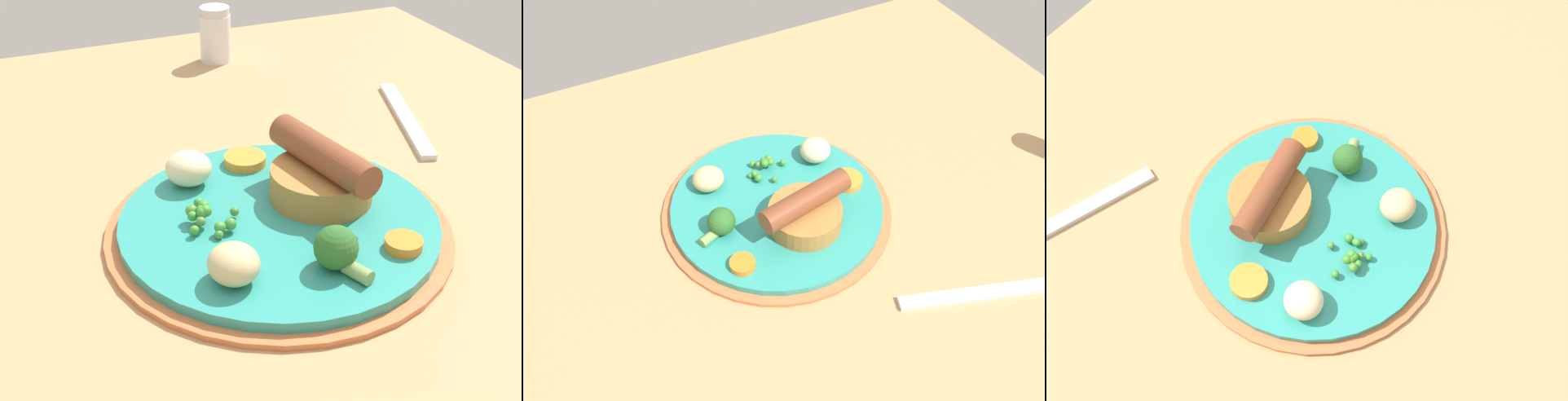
{
  "view_description": "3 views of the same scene",
  "coord_description": "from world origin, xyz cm",
  "views": [
    {
      "loc": [
        40.05,
        -23.21,
        35.97
      ],
      "look_at": [
        -4.24,
        -4.3,
        6.61
      ],
      "focal_mm": 50.0,
      "sensor_mm": 36.0,
      "label": 1
    },
    {
      "loc": [
        16.6,
        40.75,
        56.01
      ],
      "look_at": [
        -5.0,
        -1.37,
        5.8
      ],
      "focal_mm": 40.0,
      "sensor_mm": 36.0,
      "label": 2
    },
    {
      "loc": [
        -33.36,
        -23.57,
        71.52
      ],
      "look_at": [
        -3.52,
        -0.98,
        5.65
      ],
      "focal_mm": 50.0,
      "sensor_mm": 36.0,
      "label": 3
    }
  ],
  "objects": [
    {
      "name": "potato_chunk_0",
      "position": [
        -12.67,
        -7.46,
        5.88
      ],
      "size": [
        5.59,
        5.6,
        2.96
      ],
      "primitive_type": "ellipsoid",
      "rotation": [
        0.0,
        0.0,
        5.52
      ],
      "color": "beige",
      "rests_on": "dinner_plate"
    },
    {
      "name": "carrot_slice_2",
      "position": [
        -14.05,
        -1.68,
        4.82
      ],
      "size": [
        4.15,
        4.15,
        0.83
      ],
      "primitive_type": "cylinder",
      "rotation": [
        0.0,
        0.0,
        4.81
      ],
      "color": "orange",
      "rests_on": "dinner_plate"
    },
    {
      "name": "salt_shaker",
      "position": [
        -43.6,
        6.29,
        6.41
      ],
      "size": [
        3.91,
        3.91,
        6.9
      ],
      "color": "silver",
      "rests_on": "dining_table"
    },
    {
      "name": "broccoli_floret_near",
      "position": [
        3.14,
        -1.46,
        5.96
      ],
      "size": [
        4.84,
        3.35,
        3.29
      ],
      "rotation": [
        0.0,
        0.0,
        3.51
      ],
      "color": "#2D6628",
      "rests_on": "dinner_plate"
    },
    {
      "name": "pea_pile",
      "position": [
        -5.65,
        -8.23,
        5.33
      ],
      "size": [
        5.4,
        4.56,
        1.81
      ],
      "color": "green",
      "rests_on": "dinner_plate"
    },
    {
      "name": "potato_chunk_1",
      "position": [
        1.66,
        -8.88,
        5.83
      ],
      "size": [
        4.13,
        3.9,
        2.85
      ],
      "primitive_type": "ellipsoid",
      "rotation": [
        0.0,
        0.0,
        1.62
      ],
      "color": "#CCB77F",
      "rests_on": "dinner_plate"
    },
    {
      "name": "carrot_slice_0",
      "position": [
        3.03,
        4.27,
        4.82
      ],
      "size": [
        3.24,
        3.24,
        0.83
      ],
      "primitive_type": "cylinder",
      "rotation": [
        0.0,
        0.0,
        1.7
      ],
      "color": "orange",
      "rests_on": "dinner_plate"
    },
    {
      "name": "dinner_plate",
      "position": [
        -4.61,
        -2.57,
        3.57
      ],
      "size": [
        28.07,
        28.07,
        1.4
      ],
      "color": "#CC6B3D",
      "rests_on": "dining_table"
    },
    {
      "name": "dining_table",
      "position": [
        0.0,
        0.0,
        1.5
      ],
      "size": [
        110.0,
        80.0,
        3.0
      ],
      "primitive_type": "cube",
      "color": "tan",
      "rests_on": "ground"
    },
    {
      "name": "sausage_pudding",
      "position": [
        -6.04,
        1.96,
        6.6
      ],
      "size": [
        11.73,
        8.61,
        5.48
      ],
      "rotation": [
        0.0,
        0.0,
        0.19
      ],
      "color": "#AD7538",
      "rests_on": "dinner_plate"
    },
    {
      "name": "fork",
      "position": [
        -18.59,
        18.58,
        3.3
      ],
      "size": [
        17.57,
        7.24,
        0.6
      ],
      "primitive_type": "cube",
      "rotation": [
        0.0,
        0.0,
        -0.32
      ],
      "color": "silver",
      "rests_on": "dining_table"
    }
  ]
}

